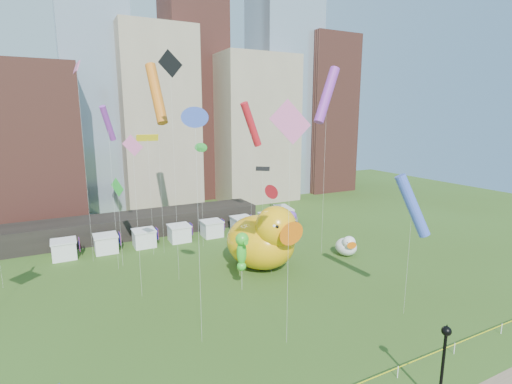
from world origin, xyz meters
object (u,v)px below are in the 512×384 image
seahorse_purple (291,224)px  lamppost (444,358)px  big_duck (264,239)px  box_truck (284,215)px  small_duck (347,246)px  seahorse_green (242,248)px

seahorse_purple → lamppost: size_ratio=1.04×
big_duck → box_truck: size_ratio=1.72×
box_truck → small_duck: bearing=-82.2°
small_duck → lamppost: bearing=-97.5°
seahorse_purple → box_truck: bearing=79.4°
big_duck → seahorse_purple: 5.78m
lamppost → small_duck: bearing=61.9°
big_duck → box_truck: big_duck is taller
seahorse_green → big_duck: bearing=44.5°
box_truck → lamppost: bearing=-97.3°
seahorse_green → lamppost: bearing=-76.0°
seahorse_green → lamppost: (3.84, -20.55, -1.08)m
big_duck → seahorse_purple: big_duck is taller
big_duck → box_truck: bearing=41.1°
box_truck → seahorse_green: bearing=-119.8°
big_duck → small_duck: bearing=-16.5°
small_duck → big_duck: bearing=-165.5°
seahorse_purple → seahorse_green: bearing=-129.6°
lamppost → box_truck: size_ratio=0.89×
big_duck → seahorse_purple: (5.29, 2.27, 0.57)m
seahorse_green → lamppost: size_ratio=1.10×
big_duck → small_duck: big_duck is taller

